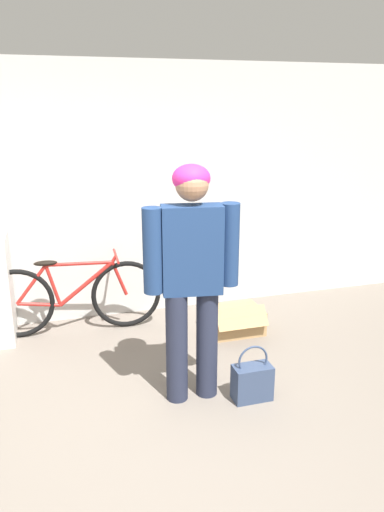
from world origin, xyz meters
TOP-DOWN VIEW (x-y plane):
  - ground_plane at (0.00, 0.00)m, footprint 14.00×14.00m
  - wall_back at (0.00, 2.56)m, footprint 8.00×0.07m
  - person at (0.32, 0.78)m, footprint 0.71×0.26m
  - bicycle at (-0.47, 2.21)m, footprint 1.74×0.46m
  - handbag at (0.75, 0.60)m, footprint 0.30×0.16m
  - cardboard_box at (1.05, 1.75)m, footprint 0.53×0.46m

SIDE VIEW (x-z plane):
  - ground_plane at x=0.00m, z-range 0.00..0.00m
  - cardboard_box at x=1.05m, z-range -0.04..0.28m
  - handbag at x=0.75m, z-range -0.07..0.38m
  - bicycle at x=-0.47m, z-range -0.01..0.76m
  - person at x=0.32m, z-range 0.14..1.93m
  - wall_back at x=0.00m, z-range 0.00..2.60m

